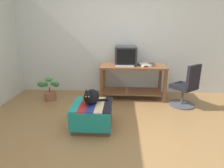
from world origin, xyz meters
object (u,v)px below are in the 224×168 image
object	(u,v)px
keyboard	(125,66)
cat	(91,97)
ottoman_with_blanket	(93,115)
office_chair	(186,88)
potted_plant	(50,91)
stapler	(145,66)
book	(145,65)
tv_monitor	(126,56)
desk	(133,76)

from	to	relation	value
keyboard	cat	xyz separation A→B (m)	(-0.54, -1.20, -0.25)
ottoman_with_blanket	office_chair	bearing A→B (deg)	27.72
potted_plant	stapler	bearing A→B (deg)	1.99
keyboard	ottoman_with_blanket	xyz separation A→B (m)	(-0.52, -1.23, -0.57)
book	cat	bearing A→B (deg)	-141.41
office_chair	stapler	bearing A→B (deg)	-55.89
tv_monitor	cat	world-z (taller)	tv_monitor
potted_plant	office_chair	size ratio (longest dim) A/B	0.61
cat	stapler	xyz separation A→B (m)	(0.97, 1.15, 0.26)
keyboard	stapler	bearing A→B (deg)	-5.57
book	ottoman_with_blanket	world-z (taller)	book
keyboard	cat	size ratio (longest dim) A/B	1.00
book	desk	bearing A→B (deg)	155.21
keyboard	office_chair	bearing A→B (deg)	-13.12
stapler	ottoman_with_blanket	bearing A→B (deg)	143.31
desk	tv_monitor	world-z (taller)	tv_monitor
keyboard	office_chair	world-z (taller)	office_chair
ottoman_with_blanket	office_chair	xyz separation A→B (m)	(1.77, 0.93, 0.18)
cat	stapler	world-z (taller)	stapler
keyboard	cat	bearing A→B (deg)	-113.79
tv_monitor	potted_plant	xyz separation A→B (m)	(-1.68, -0.36, -0.74)
tv_monitor	office_chair	xyz separation A→B (m)	(1.22, -0.54, -0.57)
office_chair	stapler	distance (m)	0.93
keyboard	book	size ratio (longest dim) A/B	1.35
desk	office_chair	world-z (taller)	office_chair
book	cat	size ratio (longest dim) A/B	0.74
desk	cat	size ratio (longest dim) A/B	3.58
ottoman_with_blanket	stapler	bearing A→B (deg)	51.01
keyboard	potted_plant	size ratio (longest dim) A/B	0.73
ottoman_with_blanket	stapler	size ratio (longest dim) A/B	5.87
desk	cat	world-z (taller)	desk
desk	potted_plant	distance (m)	1.88
tv_monitor	book	distance (m)	0.47
keyboard	potted_plant	bearing A→B (deg)	-175.41
potted_plant	tv_monitor	bearing A→B (deg)	12.15
desk	ottoman_with_blanket	world-z (taller)	desk
stapler	office_chair	bearing A→B (deg)	-105.19
cat	potted_plant	distance (m)	1.58
keyboard	office_chair	distance (m)	1.33
office_chair	stapler	xyz separation A→B (m)	(-0.81, 0.25, 0.39)
keyboard	desk	bearing A→B (deg)	38.57
desk	potted_plant	size ratio (longest dim) A/B	2.63
desk	cat	distance (m)	1.52
cat	potted_plant	xyz separation A→B (m)	(-1.11, 1.08, -0.31)
office_chair	cat	bearing A→B (deg)	-11.66
book	potted_plant	xyz separation A→B (m)	(-2.09, -0.22, -0.57)
cat	keyboard	bearing A→B (deg)	75.06
keyboard	potted_plant	xyz separation A→B (m)	(-1.65, -0.12, -0.56)
tv_monitor	stapler	xyz separation A→B (m)	(0.41, -0.29, -0.18)
book	stapler	xyz separation A→B (m)	(-0.00, -0.14, -0.00)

